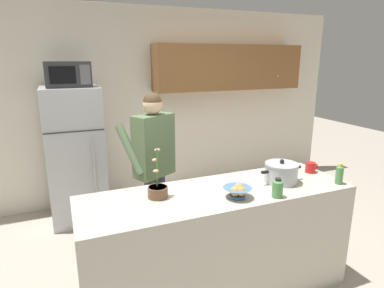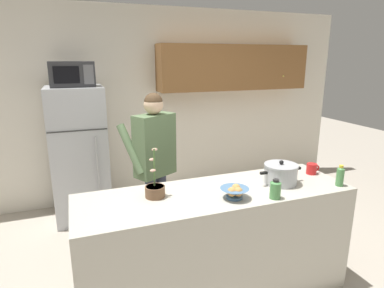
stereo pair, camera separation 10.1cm
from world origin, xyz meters
TOP-DOWN VIEW (x-y plane):
  - back_wall_unit at (0.24, 2.25)m, footprint 6.00×0.48m
  - kitchen_island at (0.00, 0.00)m, footprint 2.18×0.68m
  - refrigerator at (-0.97, 1.85)m, footprint 0.64×0.68m
  - microwave at (-0.97, 1.83)m, footprint 0.48×0.37m
  - person_near_pot at (-0.27, 0.91)m, footprint 0.60×0.57m
  - cooking_pot at (0.57, -0.03)m, footprint 0.39×0.28m
  - coffee_mug at (0.98, 0.07)m, footprint 0.13×0.09m
  - bread_bowl at (0.07, -0.16)m, footprint 0.22×0.22m
  - bottle_near_edge at (1.00, -0.24)m, footprint 0.06×0.06m
  - bottle_mid_counter at (0.36, -0.27)m, footprint 0.08×0.08m
  - potted_orchid at (-0.47, 0.07)m, footprint 0.15×0.15m

SIDE VIEW (x-z plane):
  - kitchen_island at x=0.00m, z-range 0.00..0.92m
  - refrigerator at x=-0.97m, z-range 0.00..1.62m
  - coffee_mug at x=0.98m, z-range 0.92..1.02m
  - bread_bowl at x=0.07m, z-range 0.92..1.02m
  - potted_orchid at x=-0.47m, z-range 0.79..1.17m
  - bottle_mid_counter at x=0.36m, z-range 0.92..1.07m
  - person_near_pot at x=-0.27m, z-range 0.20..1.81m
  - cooking_pot at x=0.57m, z-range 0.90..1.11m
  - bottle_near_edge at x=1.00m, z-range 0.92..1.09m
  - back_wall_unit at x=0.24m, z-range 0.10..2.70m
  - microwave at x=-0.97m, z-range 1.62..1.90m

